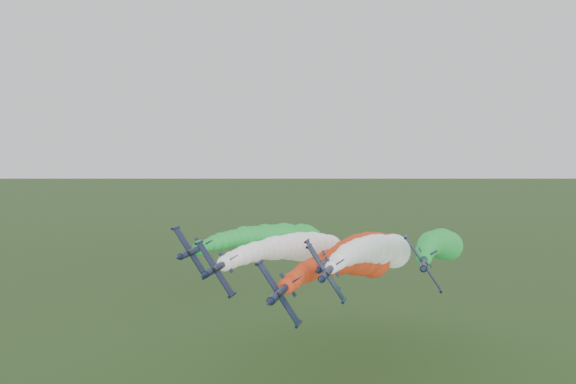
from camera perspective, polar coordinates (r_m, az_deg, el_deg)
name	(u,v)px	position (r m, az deg, el deg)	size (l,w,h in m)	color
jet_lead	(355,261)	(139.62, 6.87, -6.94)	(14.36, 86.76, 19.50)	#121936
jet_inner_left	(305,248)	(150.08, 1.76, -5.70)	(13.75, 86.15, 18.89)	#121936
jet_inner_right	(380,250)	(150.27, 9.29, -5.87)	(14.50, 86.90, 19.64)	#121936
jet_outer_left	(287,238)	(157.76, -0.12, -4.70)	(13.58, 85.98, 18.72)	#121936
jet_outer_right	(440,244)	(155.32, 15.20, -5.16)	(13.91, 86.31, 19.05)	#121936
jet_trail	(373,247)	(160.75, 8.67, -5.52)	(13.84, 86.24, 18.98)	#121936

